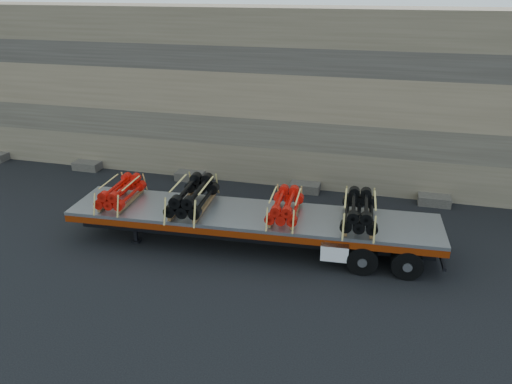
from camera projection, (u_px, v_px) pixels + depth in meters
ground at (221, 238)px, 16.62m from camera, size 120.00×120.00×0.00m
rock_wall at (269, 94)px, 21.04m from camera, size 44.00×3.00×7.00m
trailer at (251, 230)px, 15.91m from camera, size 11.76×2.96×1.16m
bundle_front at (121, 192)px, 16.35m from camera, size 1.07×1.97×0.68m
bundle_midfront at (193, 197)px, 15.88m from camera, size 1.27×2.33×0.80m
bundle_midrear at (285, 206)px, 15.36m from camera, size 1.07×1.95×0.67m
bundle_rear at (359, 211)px, 14.93m from camera, size 1.18×2.16×0.75m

